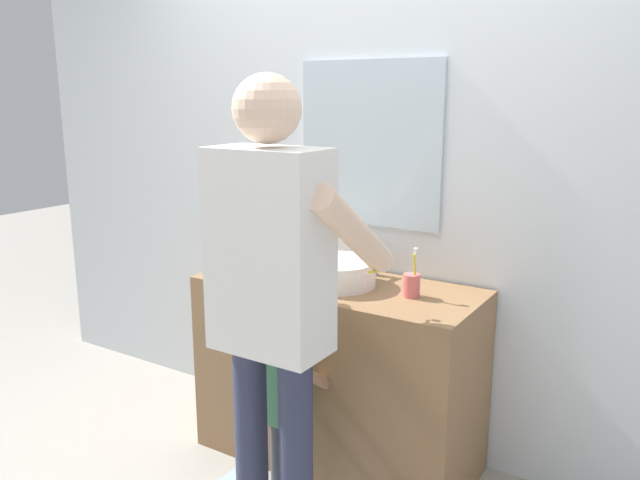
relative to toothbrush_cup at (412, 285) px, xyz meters
The scene contains 8 objects.
back_wall 0.66m from the toothbrush_cup, 137.46° to the left, with size 4.40×0.10×2.70m.
vanity_cabinet 0.58m from the toothbrush_cup, behind, with size 1.25×0.54×0.84m, color olive.
sink_basin 0.35m from the toothbrush_cup, behind, with size 0.35×0.35×0.11m.
faucet 0.40m from the toothbrush_cup, 151.38° to the left, with size 0.18×0.14×0.18m.
toothbrush_cup is the anchor object (origin of this frame).
soap_bottle 0.70m from the toothbrush_cup, behind, with size 0.06×0.06×0.17m.
child_toddler 0.68m from the toothbrush_cup, 130.55° to the right, with size 0.24×0.24×0.78m.
adult_parent 0.69m from the toothbrush_cup, 109.45° to the right, with size 0.53×0.56×1.72m.
Camera 1 is at (1.36, -2.00, 1.65)m, focal length 35.74 mm.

